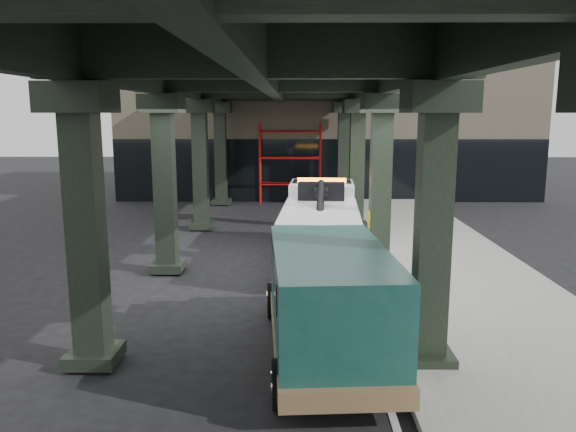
{
  "coord_description": "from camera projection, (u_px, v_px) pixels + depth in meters",
  "views": [
    {
      "loc": [
        0.21,
        -13.48,
        4.5
      ],
      "look_at": [
        0.04,
        1.72,
        1.7
      ],
      "focal_mm": 35.0,
      "sensor_mm": 36.0,
      "label": 1
    }
  ],
  "objects": [
    {
      "name": "viaduct",
      "position": [
        272.0,
        77.0,
        15.06
      ],
      "size": [
        7.4,
        32.0,
        6.4
      ],
      "color": "black",
      "rests_on": "ground"
    },
    {
      "name": "tow_truck",
      "position": [
        321.0,
        221.0,
        17.28
      ],
      "size": [
        2.6,
        7.69,
        2.48
      ],
      "rotation": [
        0.0,
        0.0,
        -0.06
      ],
      "color": "black",
      "rests_on": "ground"
    },
    {
      "name": "scaffolding",
      "position": [
        290.0,
        161.0,
        28.1
      ],
      "size": [
        3.08,
        0.88,
        4.0
      ],
      "color": "red",
      "rests_on": "ground"
    },
    {
      "name": "building",
      "position": [
        325.0,
        122.0,
        33.0
      ],
      "size": [
        22.0,
        10.0,
        8.0
      ],
      "primitive_type": "cube",
      "color": "#C6B793",
      "rests_on": "ground"
    },
    {
      "name": "towed_van",
      "position": [
        328.0,
        299.0,
        10.21
      ],
      "size": [
        2.45,
        5.48,
        2.17
      ],
      "rotation": [
        0.0,
        0.0,
        0.07
      ],
      "color": "#12433B",
      "rests_on": "ground"
    },
    {
      "name": "lane_stripe",
      "position": [
        346.0,
        273.0,
        16.02
      ],
      "size": [
        0.12,
        38.0,
        0.01
      ],
      "primitive_type": "cube",
      "color": "silver",
      "rests_on": "ground"
    },
    {
      "name": "ground",
      "position": [
        286.0,
        295.0,
        14.08
      ],
      "size": [
        90.0,
        90.0,
        0.0
      ],
      "primitive_type": "plane",
      "color": "black",
      "rests_on": "ground"
    },
    {
      "name": "sidewalk",
      "position": [
        444.0,
        271.0,
        15.98
      ],
      "size": [
        5.0,
        40.0,
        0.15
      ],
      "primitive_type": "cube",
      "color": "gray",
      "rests_on": "ground"
    }
  ]
}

